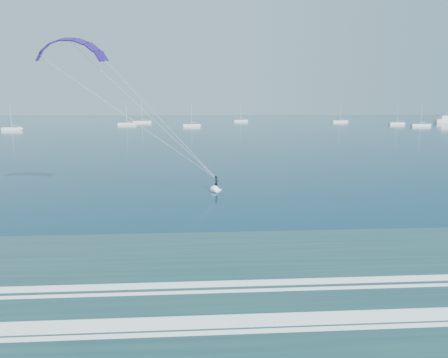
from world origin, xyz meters
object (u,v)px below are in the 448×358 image
sailboat_3 (192,125)px  sailboat_6 (421,125)px  sailboat_2 (142,122)px  sailboat_1 (127,124)px  motor_yacht (447,120)px  kitesurfer_rig (148,115)px  sailboat_5 (397,123)px  sailboat_0 (12,129)px  sailboat_7 (340,121)px  sailboat_4 (241,121)px

sailboat_3 → sailboat_6: bearing=-3.1°
sailboat_2 → sailboat_3: sailboat_2 is taller
sailboat_1 → motor_yacht: bearing=4.8°
sailboat_1 → kitesurfer_rig: bearing=-79.3°
sailboat_2 → sailboat_6: sailboat_2 is taller
kitesurfer_rig → sailboat_2: bearing=98.0°
kitesurfer_rig → sailboat_5: size_ratio=1.80×
kitesurfer_rig → motor_yacht: kitesurfer_rig is taller
sailboat_0 → sailboat_5: 190.12m
sailboat_2 → sailboat_1: bearing=-99.6°
sailboat_3 → motor_yacht: bearing=12.6°
sailboat_5 → sailboat_7: (-20.31, 31.71, 0.00)m
motor_yacht → sailboat_5: 47.01m
motor_yacht → sailboat_2: 184.19m
sailboat_1 → sailboat_5: size_ratio=1.12×
kitesurfer_rig → sailboat_6: kitesurfer_rig is taller
sailboat_2 → motor_yacht: bearing=-3.3°
sailboat_0 → sailboat_7: size_ratio=0.87×
motor_yacht → sailboat_5: sailboat_5 is taller
sailboat_0 → sailboat_4: (105.33, 87.22, 0.01)m
motor_yacht → sailboat_3: bearing=-167.4°
kitesurfer_rig → sailboat_6: bearing=52.1°
sailboat_5 → sailboat_7: sailboat_7 is taller
kitesurfer_rig → sailboat_0: size_ratio=1.92×
sailboat_4 → sailboat_6: size_ratio=0.90×
sailboat_1 → sailboat_3: sailboat_1 is taller
sailboat_1 → sailboat_0: bearing=-131.1°
sailboat_0 → sailboat_6: 189.57m
kitesurfer_rig → sailboat_7: 221.13m
sailboat_1 → sailboat_7: size_ratio=1.04×
sailboat_0 → sailboat_2: (43.98, 71.56, 0.02)m
sailboat_3 → sailboat_5: 112.19m
sailboat_0 → sailboat_4: 136.76m
sailboat_1 → sailboat_3: (34.93, -18.44, -0.01)m
sailboat_1 → sailboat_6: bearing=-9.4°
sailboat_2 → sailboat_5: size_ratio=1.23×
sailboat_1 → sailboat_4: size_ratio=1.09×
sailboat_2 → sailboat_7: (121.58, 0.13, -0.01)m
sailboat_4 → kitesurfer_rig: bearing=-98.7°
sailboat_3 → sailboat_4: sailboat_4 is taller
kitesurfer_rig → sailboat_5: bearing=56.0°
sailboat_6 → sailboat_7: size_ratio=1.05×
kitesurfer_rig → sailboat_2: kitesurfer_rig is taller
sailboat_7 → sailboat_0: bearing=-156.6°
sailboat_2 → sailboat_3: (30.47, -44.72, -0.01)m
motor_yacht → sailboat_4: sailboat_4 is taller
sailboat_0 → sailboat_2: size_ratio=0.76×
motor_yacht → sailboat_0: 235.91m
sailboat_1 → sailboat_4: (65.81, 41.94, -0.01)m
sailboat_4 → sailboat_7: bearing=-14.5°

